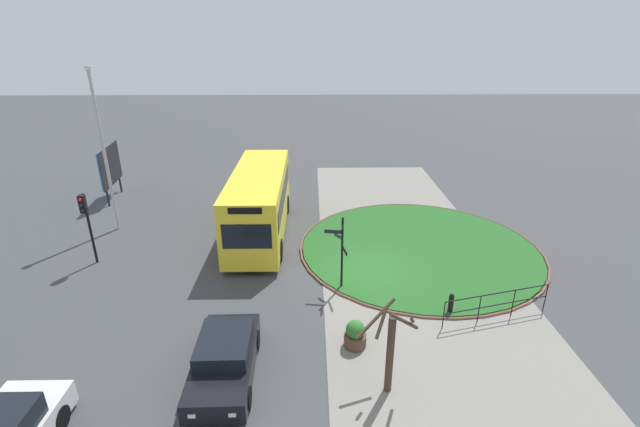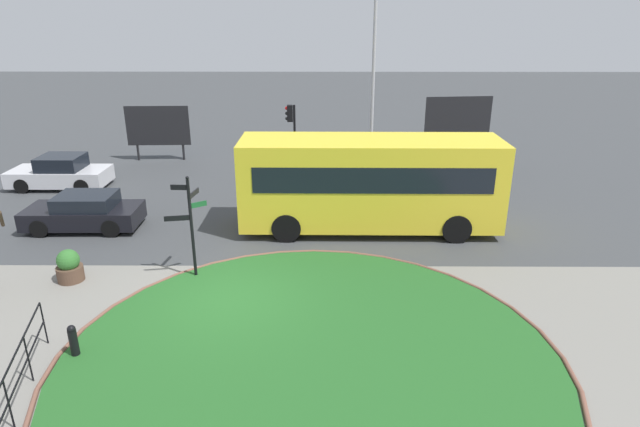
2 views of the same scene
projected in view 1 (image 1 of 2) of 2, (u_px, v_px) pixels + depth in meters
The scene contains 14 objects.
ground at pixel (371, 272), 19.11m from camera, with size 120.00×120.00×0.00m, color #3D3F42.
sidewalk_paving at pixel (415, 271), 19.15m from camera, with size 32.00×8.13×0.02m, color gray.
grass_island at pixel (419, 248), 21.20m from camera, with size 11.27×11.27×0.10m, color #235B23.
grass_kerb_ring at pixel (419, 247), 21.20m from camera, with size 11.58×11.58×0.11m, color brown.
signpost_directional at pixel (341, 248), 17.21m from camera, with size 1.15×0.85×3.14m.
bollard_foreground at pixel (451, 303), 16.13m from camera, with size 0.19×0.19×0.86m.
railing_grass_edge at pixel (497, 302), 15.70m from camera, with size 1.10×4.17×1.13m.
bus_yellow at pixel (259, 201), 22.19m from camera, with size 9.08×2.64×3.30m.
car_trailing at pixel (225, 358), 13.14m from camera, with size 4.05×1.85×1.30m.
traffic_light_near at pixel (85, 214), 18.89m from camera, with size 0.49×0.29×3.32m.
lamppost_tall at pixel (103, 147), 21.68m from camera, with size 0.32×0.32×8.30m.
billboard_right at pixel (110, 166), 26.83m from camera, with size 3.50×0.52×3.35m.
planter_near_signpost at pixel (355, 335), 14.43m from camera, with size 0.75×0.75×0.99m.
street_tree_bare at pixel (391, 345), 12.21m from camera, with size 1.68×1.68×3.14m.
Camera 1 is at (-16.64, 2.56, 9.66)m, focal length 24.55 mm.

